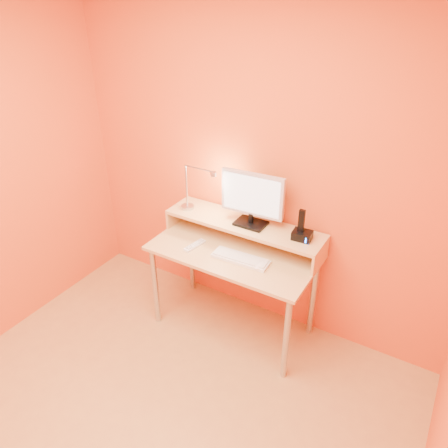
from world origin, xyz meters
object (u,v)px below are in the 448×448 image
Objects in this scene: monitor_panel at (252,194)px; lamp_base at (188,207)px; phone_dock at (302,235)px; keyboard at (241,259)px; mouse at (260,266)px; remote_control at (195,246)px.

monitor_panel is 4.62× the size of lamp_base.
phone_dock is at bearing 1.86° from lamp_base.
monitor_panel reaches higher than keyboard.
keyboard is 0.16m from mouse.
keyboard is at bearing -150.93° from phone_dock.
lamp_base is 0.94× the size of mouse.
keyboard is at bearing -175.95° from mouse.
keyboard is 0.37m from remote_control.
monitor_panel is 0.50m from mouse.
mouse is (0.16, -0.01, 0.01)m from keyboard.
mouse is at bearing -54.75° from monitor_panel.
mouse is at bearing -16.05° from lamp_base.
monitor_panel is 0.58m from lamp_base.
remote_control is at bearing -179.71° from keyboard.
remote_control is (-0.72, -0.25, -0.18)m from phone_dock.
lamp_base is 0.77× the size of phone_dock.
keyboard is 2.18× the size of remote_control.
mouse reaches higher than keyboard.
lamp_base is 0.78m from mouse.
remote_control is (-0.32, -0.26, -0.39)m from monitor_panel.
phone_dock is 1.22× the size of mouse.
monitor_panel is at bearing 174.09° from phone_dock.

